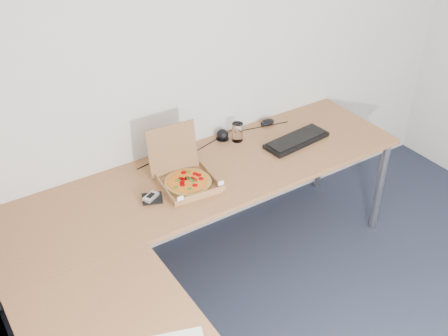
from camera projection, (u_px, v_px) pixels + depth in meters
desk at (195, 239)px, 2.73m from camera, size 2.50×2.20×0.73m
pizza_box at (186, 179)px, 3.05m from camera, size 0.29×0.34×0.30m
drinking_glass at (237, 132)px, 3.43m from camera, size 0.07×0.07×0.12m
keyboard at (296, 140)px, 3.44m from camera, size 0.45×0.20×0.03m
mouse at (267, 122)px, 3.63m from camera, size 0.11×0.07×0.04m
wallet at (152, 198)px, 2.94m from camera, size 0.13×0.12×0.02m
phone at (151, 197)px, 2.93m from camera, size 0.10×0.08×0.02m
dome_speaker at (223, 134)px, 3.46m from camera, size 0.09×0.09×0.07m
cable_bundle at (211, 142)px, 3.44m from camera, size 0.53×0.11×0.01m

